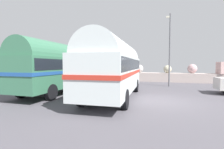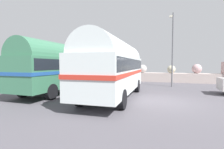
% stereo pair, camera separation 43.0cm
% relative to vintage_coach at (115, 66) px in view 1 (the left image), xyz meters
% --- Properties ---
extents(ground, '(32.00, 26.00, 0.02)m').
position_rel_vintage_coach_xyz_m(ground, '(3.02, -0.11, -2.04)').
color(ground, '#4F4C53').
extents(breakwater, '(31.36, 1.96, 2.47)m').
position_rel_vintage_coach_xyz_m(breakwater, '(3.09, 11.68, -1.35)').
color(breakwater, '#B6A59E').
rests_on(breakwater, ground).
extents(vintage_coach, '(2.99, 8.73, 3.70)m').
position_rel_vintage_coach_xyz_m(vintage_coach, '(0.00, 0.00, 0.00)').
color(vintage_coach, black).
rests_on(vintage_coach, ground).
extents(second_coach, '(2.65, 8.65, 3.70)m').
position_rel_vintage_coach_xyz_m(second_coach, '(-4.56, 0.71, 0.00)').
color(second_coach, black).
rests_on(second_coach, ground).
extents(lamp_post, '(0.44, 1.02, 7.00)m').
position_rel_vintage_coach_xyz_m(lamp_post, '(3.41, 6.99, 1.86)').
color(lamp_post, '#5B5B60').
rests_on(lamp_post, ground).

